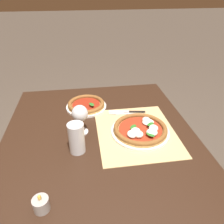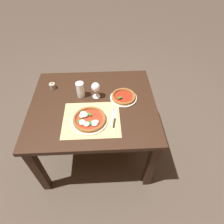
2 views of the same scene
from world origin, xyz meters
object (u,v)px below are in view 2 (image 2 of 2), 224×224
Objects in this scene: pizza_near at (89,119)px; wine_glass at (96,88)px; pizza_far at (124,97)px; pint_glass at (80,90)px; fork at (112,117)px; votive_candle at (52,86)px; knife at (115,117)px.

pizza_near is 0.31m from wine_glass.
pizza_far is 0.26m from wine_glass.
pint_glass is 0.73× the size of fork.
wine_glass is at bearing -18.86° from votive_candle.
pint_glass is at bearing 135.62° from knife.
fork is at bearing 152.66° from knife.
pint_glass is at bearing 105.28° from pizza_near.
wine_glass reaches higher than votive_candle.
wine_glass reaches higher than knife.
votive_candle is (-0.37, 0.44, -0.00)m from pizza_near.
wine_glass is at bearing 171.46° from pizza_far.
pizza_far reaches higher than knife.
pizza_far is 1.56× the size of wine_glass.
pizza_far is 1.67× the size of pint_glass.
pizza_far is 0.40m from pint_glass.
knife is (-0.09, -0.23, -0.01)m from pizza_far.
wine_glass reaches higher than pizza_near.
pint_glass is 2.01× the size of votive_candle.
votive_candle is (-0.56, 0.40, 0.02)m from fork.
fork is at bearing 11.33° from pizza_near.
pizza_near is 2.03× the size of pint_glass.
pizza_near is 4.09× the size of votive_candle.
pint_glass reaches higher than votive_candle.
knife is (0.02, -0.01, 0.00)m from fork.
wine_glass is at bearing 119.99° from knife.
votive_candle is at bearing 144.39° from knife.
knife is (0.30, -0.29, -0.06)m from pint_glass.
pizza_near reaches higher than pizza_far.
wine_glass is 0.33m from knife.
pizza_far is at bearing 40.77° from pizza_near.
pizza_far reaches higher than fork.
pint_glass is 0.40m from fork.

